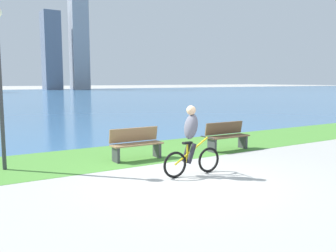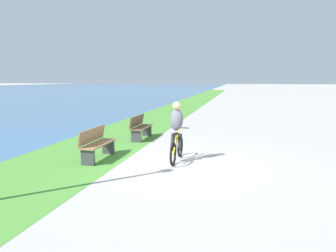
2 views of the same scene
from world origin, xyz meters
The scene contains 5 objects.
ground_plane centered at (0.00, 0.00, 0.00)m, with size 300.00×300.00×0.00m, color #9E9E99.
grass_strip_bayside centered at (0.00, 3.34, 0.00)m, with size 120.00×3.25×0.01m, color #478433.
cyclist_lead centered at (0.35, 0.28, 0.83)m, with size 1.60×0.52×1.66m.
bench_near_path centered at (0.04, 2.53, 0.45)m, with size 1.50×0.47×0.90m.
bench_far_along_path centered at (3.18, 2.28, 0.45)m, with size 1.50×0.47×0.90m.
Camera 1 is at (-4.58, -6.62, 2.24)m, focal length 39.07 mm.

